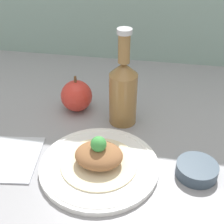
{
  "coord_description": "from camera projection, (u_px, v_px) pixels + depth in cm",
  "views": [
    {
      "loc": [
        5.72,
        -57.66,
        49.79
      ],
      "look_at": [
        -4.89,
        2.07,
        9.07
      ],
      "focal_mm": 50.0,
      "sensor_mm": 36.0,
      "label": 1
    }
  ],
  "objects": [
    {
      "name": "plate",
      "position": [
        99.0,
        165.0,
        0.7
      ],
      "size": [
        26.81,
        26.81,
        1.5
      ],
      "color": "white",
      "rests_on": "ground_plane"
    },
    {
      "name": "napkin",
      "position": [
        6.0,
        157.0,
        0.73
      ],
      "size": [
        17.07,
        17.5,
        0.8
      ],
      "color": "#B7BCC6",
      "rests_on": "ground_plane"
    },
    {
      "name": "apple",
      "position": [
        77.0,
        96.0,
        0.88
      ],
      "size": [
        8.92,
        8.92,
        10.63
      ],
      "color": "red",
      "rests_on": "ground_plane"
    },
    {
      "name": "dipping_bowl",
      "position": [
        197.0,
        170.0,
        0.68
      ],
      "size": [
        9.12,
        9.12,
        2.88
      ],
      "color": "#384756",
      "rests_on": "ground_plane"
    },
    {
      "name": "cider_bottle",
      "position": [
        123.0,
        90.0,
        0.8
      ],
      "size": [
        7.34,
        7.34,
        25.91
      ],
      "color": "olive",
      "rests_on": "ground_plane"
    },
    {
      "name": "plated_food",
      "position": [
        99.0,
        156.0,
        0.69
      ],
      "size": [
        17.31,
        17.31,
        7.44
      ],
      "color": "beige",
      "rests_on": "plate"
    },
    {
      "name": "ground_plane",
      "position": [
        130.0,
        156.0,
        0.77
      ],
      "size": [
        180.0,
        110.0,
        4.0
      ],
      "primitive_type": "cube",
      "color": "gray"
    }
  ]
}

